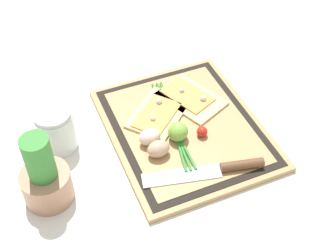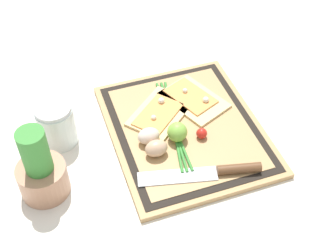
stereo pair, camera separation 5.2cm
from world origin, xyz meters
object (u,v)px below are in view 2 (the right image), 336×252
Objects in this scene: lime at (177,132)px; sauce_jar at (57,126)px; pizza_slice_near at (193,99)px; egg_brown at (156,148)px; herb_pot at (41,172)px; knife at (220,171)px; egg_pink at (149,136)px; cherry_tomato_red at (202,133)px; pizza_slice_far at (160,113)px.

sauce_jar is at bearing 68.33° from lime.
pizza_slice_near is 1.78× the size of sauce_jar.
herb_pot reaches higher than egg_brown.
pizza_slice_near reaches higher than knife.
lime is at bearing -101.62° from egg_pink.
knife is at bearing -126.25° from sauce_jar.
knife is 0.12m from cherry_tomato_red.
pizza_slice_far is 0.24m from knife.
herb_pot is 1.66× the size of sauce_jar.
cherry_tomato_red is 0.14× the size of herb_pot.
cherry_tomato_red reaches higher than pizza_slice_near.
knife is at bearing -130.74° from egg_brown.
sauce_jar is (-0.01, 0.35, 0.03)m from pizza_slice_near.
herb_pot is (-0.15, 0.41, 0.04)m from pizza_slice_near.
herb_pot is at bearing 75.68° from knife.
knife is 0.14m from lime.
knife is at bearing -156.98° from lime.
egg_brown is 0.29× the size of herb_pot.
herb_pot is (-0.05, 0.26, 0.03)m from egg_pink.
lime reaches higher than pizza_slice_near.
herb_pot is at bearing 91.07° from egg_brown.
pizza_slice_near and pizza_slice_far have the same top height.
herb_pot reaches higher than pizza_slice_far.
sauce_jar is at bearing -21.48° from herb_pot.
pizza_slice_far is 0.10m from egg_pink.
pizza_slice_far is 0.34m from herb_pot.
herb_pot is (-0.02, 0.38, 0.03)m from cherry_tomato_red.
knife is at bearing -104.32° from herb_pot.
egg_pink is at bearing -79.42° from herb_pot.
pizza_slice_near is at bearing -56.66° from egg_pink.
egg_brown is at bearing -123.42° from sauce_jar.
pizza_slice_far is 1.08× the size of herb_pot.
cherry_tomato_red is (0.12, -0.00, 0.01)m from knife.
sauce_jar is (0.09, 0.20, 0.01)m from egg_pink.
herb_pot is at bearing 112.49° from pizza_slice_far.
herb_pot reaches higher than sauce_jar.
sauce_jar is at bearing 69.74° from cherry_tomato_red.
egg_pink is at bearing 77.57° from cherry_tomato_red.
herb_pot is 0.15m from sauce_jar.
knife is 5.19× the size of egg_brown.
pizza_slice_near is 0.25m from knife.
egg_pink is 0.48× the size of sauce_jar.
pizza_slice_far is at bearing 7.60° from lime.
pizza_slice_far is 3.70× the size of egg_pink.
sauce_jar is (0.24, 0.32, 0.02)m from knife.
sauce_jar is (0.14, -0.06, -0.02)m from herb_pot.
lime reaches higher than pizza_slice_far.
egg_brown is at bearing 134.07° from pizza_slice_near.
egg_pink is (0.04, 0.00, 0.00)m from egg_brown.
pizza_slice_near is 0.18m from egg_pink.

